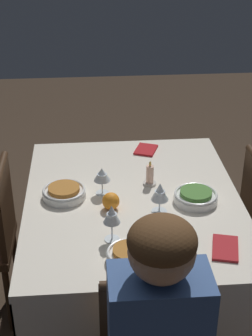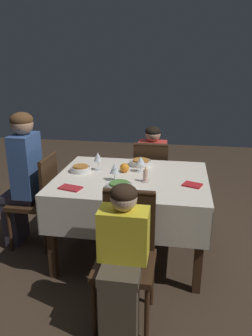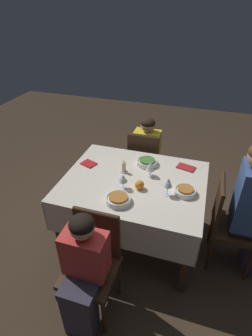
% 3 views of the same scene
% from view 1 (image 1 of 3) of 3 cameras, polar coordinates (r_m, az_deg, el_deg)
% --- Properties ---
extents(ground_plane, '(8.00, 8.00, 0.00)m').
position_cam_1_polar(ground_plane, '(2.88, 0.68, -15.75)').
color(ground_plane, '#3D2D21').
extents(dining_table, '(1.26, 1.02, 0.73)m').
position_cam_1_polar(dining_table, '(2.48, 0.76, -5.29)').
color(dining_table, silver).
rests_on(dining_table, ground_plane).
extents(bowl_east, '(0.18, 0.18, 0.06)m').
position_cam_1_polar(bowl_east, '(2.03, 0.36, -9.60)').
color(bowl_east, white).
rests_on(bowl_east, dining_table).
extents(wine_glass_east, '(0.07, 0.07, 0.17)m').
position_cam_1_polar(wine_glass_east, '(2.09, -1.59, -5.28)').
color(wine_glass_east, white).
rests_on(wine_glass_east, dining_table).
extents(bowl_north, '(0.21, 0.21, 0.06)m').
position_cam_1_polar(bowl_north, '(2.41, 7.74, -3.14)').
color(bowl_north, white).
rests_on(bowl_north, dining_table).
extents(wine_glass_north, '(0.08, 0.08, 0.15)m').
position_cam_1_polar(wine_glass_north, '(2.29, 3.78, -2.74)').
color(wine_glass_north, white).
rests_on(wine_glass_north, dining_table).
extents(bowl_south, '(0.21, 0.21, 0.06)m').
position_cam_1_polar(bowl_south, '(2.44, -6.88, -2.69)').
color(bowl_south, white).
rests_on(bowl_south, dining_table).
extents(wine_glass_south, '(0.08, 0.08, 0.14)m').
position_cam_1_polar(wine_glass_south, '(2.42, -2.68, -0.81)').
color(wine_glass_south, white).
rests_on(wine_glass_south, dining_table).
extents(candle_centerpiece, '(0.07, 0.07, 0.13)m').
position_cam_1_polar(candle_centerpiece, '(2.52, 2.65, -0.93)').
color(candle_centerpiece, beige).
rests_on(candle_centerpiece, dining_table).
extents(orange_fruit, '(0.08, 0.08, 0.08)m').
position_cam_1_polar(orange_fruit, '(2.33, -1.69, -3.69)').
color(orange_fruit, orange).
rests_on(orange_fruit, dining_table).
extents(napkin_red_folded, '(0.19, 0.14, 0.01)m').
position_cam_1_polar(napkin_red_folded, '(2.14, 10.95, -8.71)').
color(napkin_red_folded, '#AD2328').
rests_on(napkin_red_folded, dining_table).
extents(napkin_spare_side, '(0.17, 0.15, 0.01)m').
position_cam_1_polar(napkin_spare_side, '(2.87, 2.22, 2.04)').
color(napkin_spare_side, red).
rests_on(napkin_spare_side, dining_table).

